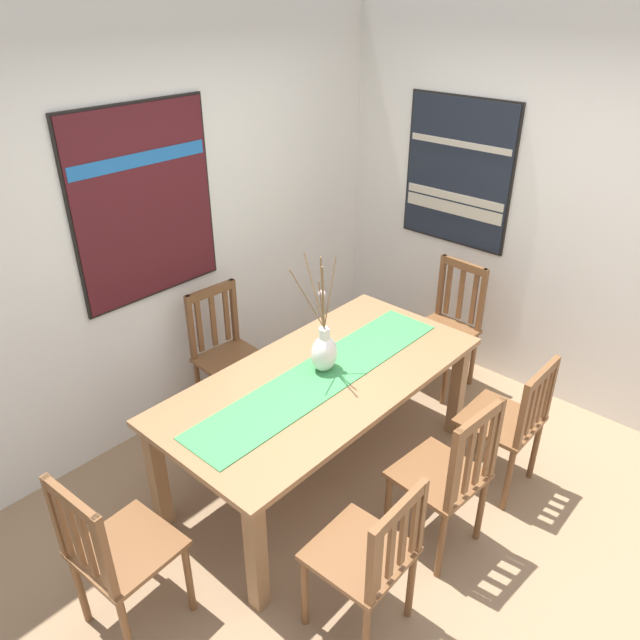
{
  "coord_description": "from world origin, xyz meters",
  "views": [
    {
      "loc": [
        -2.18,
        -1.36,
        2.75
      ],
      "look_at": [
        0.16,
        0.74,
        1.0
      ],
      "focal_mm": 34.27,
      "sensor_mm": 36.0,
      "label": 1
    }
  ],
  "objects": [
    {
      "name": "wall_side",
      "position": [
        1.86,
        0.0,
        1.35
      ],
      "size": [
        0.12,
        6.4,
        2.7
      ],
      "primitive_type": "cube",
      "color": "silver",
      "rests_on": "ground_plane"
    },
    {
      "name": "ground_plane",
      "position": [
        0.0,
        0.0,
        -0.01
      ],
      "size": [
        6.4,
        6.4,
        0.03
      ],
      "primitive_type": "cube",
      "color": "#8E7051"
    },
    {
      "name": "chair_4",
      "position": [
        1.41,
        0.59,
        0.5
      ],
      "size": [
        0.45,
        0.45,
        0.97
      ],
      "color": "brown",
      "rests_on": "ground_plane"
    },
    {
      "name": "chair_2",
      "position": [
        0.69,
        -0.29,
        0.49
      ],
      "size": [
        0.42,
        0.42,
        0.9
      ],
      "color": "brown",
      "rests_on": "ground_plane"
    },
    {
      "name": "painting_on_back_wall",
      "position": [
        -0.25,
        1.79,
        1.58
      ],
      "size": [
        0.96,
        0.05,
        1.18
      ],
      "color": "black"
    },
    {
      "name": "chair_5",
      "position": [
        -0.63,
        -0.27,
        0.48
      ],
      "size": [
        0.43,
        0.43,
        0.9
      ],
      "color": "brown",
      "rests_on": "ground_plane"
    },
    {
      "name": "chair_0",
      "position": [
        -1.39,
        0.59,
        0.5
      ],
      "size": [
        0.45,
        0.45,
        0.94
      ],
      "color": "brown",
      "rests_on": "ground_plane"
    },
    {
      "name": "wall_back",
      "position": [
        0.0,
        1.86,
        1.35
      ],
      "size": [
        6.4,
        0.12,
        2.7
      ],
      "primitive_type": "cube",
      "color": "silver",
      "rests_on": "ground_plane"
    },
    {
      "name": "chair_1",
      "position": [
        0.05,
        1.51,
        0.5
      ],
      "size": [
        0.45,
        0.45,
        0.96
      ],
      "color": "brown",
      "rests_on": "ground_plane"
    },
    {
      "name": "chair_3",
      "position": [
        0.04,
        -0.27,
        0.51
      ],
      "size": [
        0.45,
        0.45,
        0.98
      ],
      "color": "brown",
      "rests_on": "ground_plane"
    },
    {
      "name": "table_runner",
      "position": [
        0.02,
        0.6,
        0.74
      ],
      "size": [
        1.84,
        0.36,
        0.01
      ],
      "primitive_type": "cube",
      "color": "#388447",
      "rests_on": "dining_table"
    },
    {
      "name": "dining_table",
      "position": [
        0.02,
        0.6,
        0.64
      ],
      "size": [
        2.0,
        0.96,
        0.74
      ],
      "color": "#8E6642",
      "rests_on": "ground_plane"
    },
    {
      "name": "painting_on_side_wall",
      "position": [
        1.79,
        0.85,
        1.52
      ],
      "size": [
        0.05,
        0.87,
        1.08
      ],
      "color": "black"
    },
    {
      "name": "centerpiece_vase",
      "position": [
        0.08,
        0.64,
        0.88
      ],
      "size": [
        0.33,
        0.28,
        0.75
      ],
      "color": "silver",
      "rests_on": "dining_table"
    }
  ]
}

